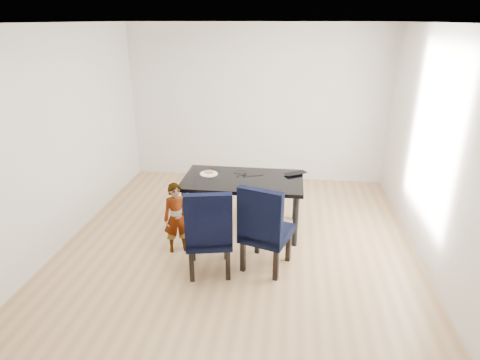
# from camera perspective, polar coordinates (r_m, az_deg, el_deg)

# --- Properties ---
(floor) EXTENTS (4.50, 5.00, 0.01)m
(floor) POSITION_cam_1_polar(r_m,az_deg,el_deg) (5.26, -0.29, -9.50)
(floor) COLOR tan
(floor) RESTS_ON ground
(ceiling) EXTENTS (4.50, 5.00, 0.01)m
(ceiling) POSITION_cam_1_polar(r_m,az_deg,el_deg) (4.49, -0.36, 21.54)
(ceiling) COLOR white
(ceiling) RESTS_ON wall_back
(wall_back) EXTENTS (4.50, 0.01, 2.70)m
(wall_back) POSITION_cam_1_polar(r_m,az_deg,el_deg) (7.11, 2.45, 10.67)
(wall_back) COLOR silver
(wall_back) RESTS_ON ground
(wall_front) EXTENTS (4.50, 0.01, 2.70)m
(wall_front) POSITION_cam_1_polar(r_m,az_deg,el_deg) (2.46, -8.39, -12.63)
(wall_front) COLOR silver
(wall_front) RESTS_ON ground
(wall_left) EXTENTS (0.01, 5.00, 2.70)m
(wall_left) POSITION_cam_1_polar(r_m,az_deg,el_deg) (5.46, -24.56, 5.24)
(wall_left) COLOR white
(wall_left) RESTS_ON ground
(wall_right) EXTENTS (0.01, 5.00, 2.70)m
(wall_right) POSITION_cam_1_polar(r_m,az_deg,el_deg) (4.94, 26.63, 3.26)
(wall_right) COLOR silver
(wall_right) RESTS_ON ground
(dining_table) EXTENTS (1.60, 0.90, 0.75)m
(dining_table) POSITION_cam_1_polar(r_m,az_deg,el_deg) (5.51, 0.40, -3.43)
(dining_table) COLOR black
(dining_table) RESTS_ON floor
(chair_left) EXTENTS (0.61, 0.62, 1.06)m
(chair_left) POSITION_cam_1_polar(r_m,az_deg,el_deg) (4.57, -4.44, -7.02)
(chair_left) COLOR black
(chair_left) RESTS_ON floor
(chair_right) EXTENTS (0.65, 0.67, 1.07)m
(chair_right) POSITION_cam_1_polar(r_m,az_deg,el_deg) (4.63, 3.84, -6.51)
(chair_right) COLOR black
(chair_right) RESTS_ON floor
(child) EXTENTS (0.39, 0.33, 0.91)m
(child) POSITION_cam_1_polar(r_m,az_deg,el_deg) (5.03, -8.97, -5.36)
(child) COLOR orange
(child) RESTS_ON floor
(plate) EXTENTS (0.31, 0.31, 0.01)m
(plate) POSITION_cam_1_polar(r_m,az_deg,el_deg) (5.53, -4.48, 0.89)
(plate) COLOR white
(plate) RESTS_ON dining_table
(sandwich) EXTENTS (0.14, 0.08, 0.05)m
(sandwich) POSITION_cam_1_polar(r_m,az_deg,el_deg) (5.51, -4.41, 1.17)
(sandwich) COLOR #C37A45
(sandwich) RESTS_ON plate
(laptop) EXTENTS (0.38, 0.34, 0.03)m
(laptop) POSITION_cam_1_polar(r_m,az_deg,el_deg) (5.59, 7.71, 1.05)
(laptop) COLOR black
(laptop) RESTS_ON dining_table
(cable_tangle) EXTENTS (0.18, 0.18, 0.01)m
(cable_tangle) POSITION_cam_1_polar(r_m,az_deg,el_deg) (5.45, 0.24, 0.60)
(cable_tangle) COLOR black
(cable_tangle) RESTS_ON dining_table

